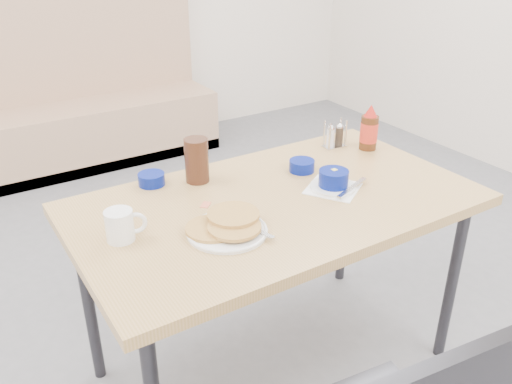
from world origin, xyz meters
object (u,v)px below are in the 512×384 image
dining_table (276,215)px  grits_setting (334,181)px  butter_bowl (302,166)px  syrup_bottle (369,130)px  creamer_bowl (152,179)px  booth_bench (82,114)px  pancake_plate (227,227)px  coffee_mug (121,225)px  amber_tumbler (197,160)px  condiment_caddy (335,137)px

dining_table → grits_setting: bearing=-11.0°
butter_bowl → syrup_bottle: size_ratio=0.51×
creamer_bowl → syrup_bottle: 0.93m
booth_bench → grits_setting: 2.62m
pancake_plate → grits_setting: bearing=7.3°
booth_bench → coffee_mug: (-0.55, -2.50, 0.46)m
creamer_bowl → syrup_bottle: size_ratio=0.50×
pancake_plate → coffee_mug: size_ratio=2.01×
dining_table → grits_setting: 0.24m
grits_setting → booth_bench: bearing=94.8°
coffee_mug → amber_tumbler: (0.38, 0.25, 0.03)m
dining_table → amber_tumbler: (-0.16, 0.28, 0.14)m
syrup_bottle → coffee_mug: bearing=-172.4°
pancake_plate → amber_tumbler: (0.09, 0.38, 0.06)m
grits_setting → creamer_bowl: bearing=144.7°
booth_bench → butter_bowl: booth_bench is taller
pancake_plate → coffee_mug: coffee_mug is taller
condiment_caddy → syrup_bottle: size_ratio=0.61×
booth_bench → amber_tumbler: booth_bench is taller
booth_bench → butter_bowl: size_ratio=19.37×
dining_table → butter_bowl: size_ratio=14.27×
pancake_plate → coffee_mug: 0.32m
condiment_caddy → syrup_bottle: bearing=-37.7°
pancake_plate → condiment_caddy: 0.83m
amber_tumbler → condiment_caddy: bearing=-0.4°
booth_bench → pancake_plate: 2.68m
booth_bench → butter_bowl: (0.22, -2.39, 0.43)m
booth_bench → syrup_bottle: 2.48m
butter_bowl → amber_tumbler: bearing=160.5°
creamer_bowl → amber_tumbler: 0.18m
condiment_caddy → butter_bowl: bearing=-149.3°
pancake_plate → grits_setting: size_ratio=0.96×
pancake_plate → amber_tumbler: 0.40m
pancake_plate → creamer_bowl: (-0.07, 0.44, 0.00)m
dining_table → butter_bowl: bearing=33.9°
dining_table → syrup_bottle: (0.59, 0.18, 0.15)m
dining_table → coffee_mug: bearing=176.9°
butter_bowl → condiment_caddy: size_ratio=0.84×
booth_bench → grits_setting: (0.22, -2.58, 0.44)m
grits_setting → syrup_bottle: size_ratio=1.35×
grits_setting → butter_bowl: bearing=90.8°
creamer_bowl → condiment_caddy: size_ratio=0.83×
dining_table → coffee_mug: size_ratio=11.19×
coffee_mug → amber_tumbler: amber_tumbler is taller
creamer_bowl → syrup_bottle: (0.91, -0.16, 0.06)m
grits_setting → butter_bowl: 0.19m
coffee_mug → creamer_bowl: 0.38m
amber_tumbler → syrup_bottle: size_ratio=0.86×
pancake_plate → dining_table: bearing=21.9°
booth_bench → creamer_bowl: bearing=-98.4°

